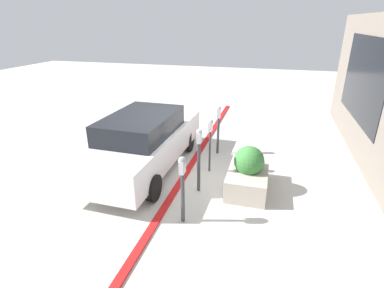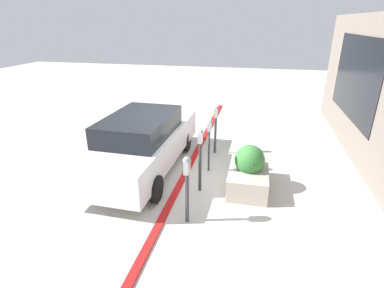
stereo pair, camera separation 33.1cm
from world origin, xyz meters
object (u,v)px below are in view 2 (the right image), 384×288
parking_meter_second (200,152)px  planter_box (249,172)px  parking_meter_nearest (187,179)px  parking_meter_middle (209,133)px  parked_car_front (143,142)px  parking_meter_fourth (216,125)px

parking_meter_second → planter_box: (0.36, -1.10, -0.57)m
parking_meter_nearest → planter_box: bearing=-35.5°
parking_meter_middle → parked_car_front: parked_car_front is taller
parking_meter_second → parking_meter_fourth: (2.27, -0.02, -0.09)m
parking_meter_fourth → parking_meter_nearest: bearing=179.4°
parking_meter_nearest → parking_meter_middle: parking_meter_middle is taller
parking_meter_middle → parking_meter_fourth: 1.24m
parking_meter_second → parking_meter_fourth: parking_meter_second is taller
parking_meter_nearest → parking_meter_fourth: bearing=-0.6°
parking_meter_middle → parking_meter_fourth: bearing=0.6°
planter_box → parked_car_front: parked_car_front is taller
parking_meter_second → parked_car_front: parked_car_front is taller
parking_meter_second → parked_car_front: 1.83m
parking_meter_nearest → parking_meter_middle: bearing=-1.3°
parking_meter_second → planter_box: 1.29m
parking_meter_fourth → planter_box: parking_meter_fourth is taller
parking_meter_fourth → parking_meter_second: bearing=179.5°
parking_meter_middle → planter_box: parking_meter_middle is taller
parking_meter_nearest → parking_meter_middle: size_ratio=0.97×
parking_meter_second → planter_box: parking_meter_second is taller
parking_meter_second → planter_box: size_ratio=1.01×
parking_meter_fourth → parked_car_front: (-1.53, 1.68, -0.09)m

